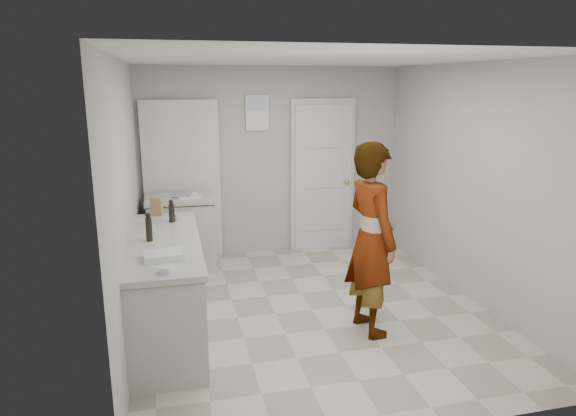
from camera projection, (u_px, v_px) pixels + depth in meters
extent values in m
plane|color=gray|center=(312.00, 310.00, 5.32)|extent=(4.00, 4.00, 0.00)
plane|color=#A6A39D|center=(272.00, 162.00, 6.90)|extent=(3.50, 0.00, 3.50)
plane|color=#A6A39D|center=(404.00, 259.00, 3.13)|extent=(3.50, 0.00, 3.50)
plane|color=#A6A39D|center=(127.00, 201.00, 4.62)|extent=(0.00, 4.00, 4.00)
plane|color=#A6A39D|center=(473.00, 184.00, 5.41)|extent=(0.00, 4.00, 4.00)
plane|color=silver|center=(315.00, 59.00, 4.72)|extent=(4.00, 4.00, 0.00)
cube|color=silver|center=(323.00, 179.00, 7.06)|extent=(0.80, 0.05, 2.00)
cube|color=silver|center=(322.00, 176.00, 7.08)|extent=(0.90, 0.04, 2.10)
sphere|color=tan|center=(347.00, 182.00, 7.09)|extent=(0.07, 0.07, 0.07)
cube|color=white|center=(257.00, 113.00, 6.67)|extent=(0.30, 0.02, 0.45)
cube|color=black|center=(182.00, 183.00, 6.66)|extent=(0.90, 0.05, 2.04)
cube|color=silver|center=(182.00, 182.00, 6.63)|extent=(0.98, 0.02, 2.10)
cube|color=#B3B3AF|center=(166.00, 291.00, 4.70)|extent=(0.60, 1.90, 0.86)
cube|color=black|center=(169.00, 330.00, 4.79)|extent=(0.56, 1.86, 0.08)
cube|color=#B7B4A8|center=(163.00, 243.00, 4.59)|extent=(0.64, 1.96, 0.05)
cube|color=#B3B3AF|center=(182.00, 236.00, 6.40)|extent=(0.80, 0.55, 0.86)
cube|color=black|center=(183.00, 265.00, 6.49)|extent=(0.75, 0.54, 0.08)
cube|color=#B7B4A8|center=(180.00, 199.00, 6.28)|extent=(0.84, 0.61, 0.05)
imported|color=silver|center=(371.00, 239.00, 4.69)|extent=(0.52, 0.71, 1.79)
cube|color=olive|center=(156.00, 206.00, 5.39)|extent=(0.13, 0.10, 0.20)
cylinder|color=tan|center=(176.00, 218.00, 5.19)|extent=(0.05, 0.05, 0.07)
cylinder|color=black|center=(172.00, 213.00, 5.14)|extent=(0.06, 0.06, 0.18)
sphere|color=black|center=(171.00, 202.00, 5.11)|extent=(0.05, 0.05, 0.05)
cylinder|color=black|center=(149.00, 230.00, 4.52)|extent=(0.06, 0.06, 0.21)
sphere|color=black|center=(148.00, 215.00, 4.49)|extent=(0.05, 0.05, 0.05)
cube|color=silver|center=(164.00, 256.00, 4.08)|extent=(0.32, 0.24, 0.05)
cube|color=white|center=(164.00, 256.00, 4.09)|extent=(0.28, 0.20, 0.04)
cylinder|color=silver|center=(167.00, 269.00, 3.80)|extent=(0.12, 0.12, 0.05)
sphere|color=white|center=(164.00, 270.00, 3.78)|extent=(0.04, 0.04, 0.04)
sphere|color=white|center=(170.00, 269.00, 3.81)|extent=(0.04, 0.04, 0.04)
cube|color=white|center=(188.00, 196.00, 6.33)|extent=(0.34, 0.40, 0.01)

